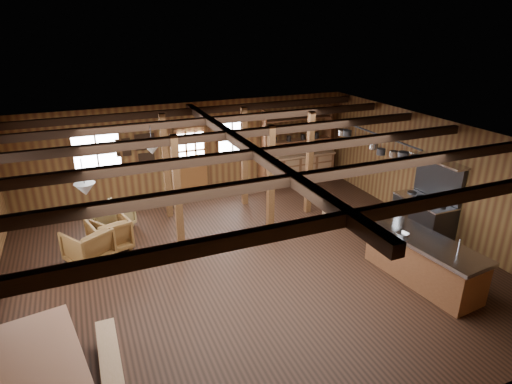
% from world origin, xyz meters
% --- Properties ---
extents(room, '(10.04, 9.04, 2.84)m').
position_xyz_m(room, '(0.00, 0.00, 1.40)').
color(room, black).
rests_on(room, ground).
extents(ceiling_joists, '(9.80, 8.82, 0.18)m').
position_xyz_m(ceiling_joists, '(0.00, 0.18, 2.68)').
color(ceiling_joists, black).
rests_on(ceiling_joists, ceiling).
extents(timber_posts, '(3.95, 2.35, 2.80)m').
position_xyz_m(timber_posts, '(0.52, 2.08, 1.40)').
color(timber_posts, '#3F2912').
rests_on(timber_posts, floor).
extents(back_door, '(1.02, 0.08, 2.15)m').
position_xyz_m(back_door, '(0.00, 4.45, 0.88)').
color(back_door, brown).
rests_on(back_door, floor).
extents(window_back_left, '(1.32, 0.06, 1.32)m').
position_xyz_m(window_back_left, '(-2.60, 4.46, 1.60)').
color(window_back_left, white).
rests_on(window_back_left, wall_back).
extents(window_back_right, '(1.02, 0.06, 1.32)m').
position_xyz_m(window_back_right, '(1.30, 4.46, 1.60)').
color(window_back_right, white).
rests_on(window_back_right, wall_back).
extents(notice_boards, '(1.08, 0.03, 0.90)m').
position_xyz_m(notice_boards, '(-1.50, 4.46, 1.64)').
color(notice_boards, silver).
rests_on(notice_boards, wall_back).
extents(back_counter, '(2.55, 0.60, 2.45)m').
position_xyz_m(back_counter, '(3.40, 4.20, 0.60)').
color(back_counter, brown).
rests_on(back_counter, floor).
extents(pendant_lamps, '(1.86, 2.36, 0.66)m').
position_xyz_m(pendant_lamps, '(-2.25, 1.00, 2.25)').
color(pendant_lamps, '#313133').
rests_on(pendant_lamps, ceiling).
extents(pot_rack, '(0.36, 3.00, 0.43)m').
position_xyz_m(pot_rack, '(3.30, 0.31, 2.30)').
color(pot_rack, '#313133').
rests_on(pot_rack, ceiling).
extents(kitchen_island, '(1.13, 2.58, 1.20)m').
position_xyz_m(kitchen_island, '(3.07, -1.90, 0.48)').
color(kitchen_island, brown).
rests_on(kitchen_island, floor).
extents(step_stool, '(0.57, 0.46, 0.44)m').
position_xyz_m(step_stool, '(2.84, 1.09, 0.22)').
color(step_stool, '#976D44').
rests_on(step_stool, floor).
extents(commercial_range, '(0.79, 1.54, 1.90)m').
position_xyz_m(commercial_range, '(4.65, -0.25, 0.62)').
color(commercial_range, '#313133').
rests_on(commercial_range, floor).
extents(dining_table, '(1.42, 2.14, 0.70)m').
position_xyz_m(dining_table, '(-3.90, -2.06, 0.35)').
color(dining_table, '#9B6346').
rests_on(dining_table, floor).
extents(bench_aisle, '(0.29, 1.56, 0.43)m').
position_xyz_m(bench_aisle, '(-3.02, -2.06, 0.21)').
color(bench_aisle, '#976D44').
rests_on(bench_aisle, floor).
extents(armchair_a, '(1.17, 1.17, 0.78)m').
position_xyz_m(armchair_a, '(-3.14, 1.54, 0.39)').
color(armchair_a, brown).
rests_on(armchair_a, floor).
extents(armchair_b, '(1.03, 1.05, 0.79)m').
position_xyz_m(armchair_b, '(-2.66, 1.91, 0.39)').
color(armchair_b, brown).
rests_on(armchair_b, floor).
extents(armchair_c, '(1.08, 1.08, 0.70)m').
position_xyz_m(armchair_c, '(-2.44, 2.94, 0.35)').
color(armchair_c, olive).
rests_on(armchair_c, floor).
extents(counter_pot, '(0.30, 0.30, 0.18)m').
position_xyz_m(counter_pot, '(3.15, -1.02, 1.03)').
color(counter_pot, '#B4B6BB').
rests_on(counter_pot, kitchen_island).
extents(bowl, '(0.28, 0.28, 0.06)m').
position_xyz_m(bowl, '(2.73, -1.58, 0.97)').
color(bowl, silver).
rests_on(bowl, kitchen_island).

